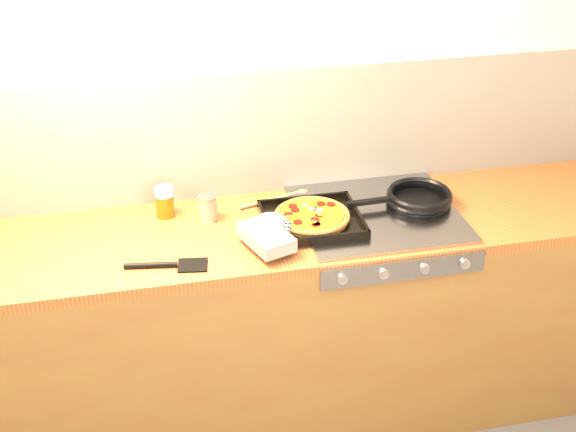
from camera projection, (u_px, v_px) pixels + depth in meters
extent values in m
plane|color=beige|center=(244.00, 109.00, 3.03)|extent=(3.20, 0.00, 3.20)
cube|color=silver|center=(245.00, 135.00, 3.07)|extent=(3.20, 0.02, 0.50)
cube|color=brown|center=(262.00, 330.00, 3.18)|extent=(3.20, 0.60, 0.86)
cube|color=#98592F|center=(260.00, 233.00, 2.96)|extent=(3.20, 0.60, 0.04)
cube|color=#96969B|center=(403.00, 269.00, 2.80)|extent=(0.60, 0.03, 0.08)
cylinder|color=#A5A5AA|center=(342.00, 279.00, 2.74)|extent=(0.04, 0.02, 0.04)
cylinder|color=#A5A5AA|center=(384.00, 274.00, 2.77)|extent=(0.04, 0.02, 0.04)
cylinder|color=#A5A5AA|center=(425.00, 269.00, 2.80)|extent=(0.04, 0.02, 0.04)
cylinder|color=#A5A5AA|center=(465.00, 264.00, 2.83)|extent=(0.04, 0.02, 0.04)
cube|color=#96969B|center=(377.00, 214.00, 3.03)|extent=(0.60, 0.56, 0.02)
cube|color=black|center=(312.00, 221.00, 2.95)|extent=(0.36, 0.31, 0.01)
cube|color=black|center=(303.00, 198.00, 3.07)|extent=(0.36, 0.01, 0.02)
cube|color=black|center=(322.00, 238.00, 2.82)|extent=(0.36, 0.01, 0.02)
cube|color=black|center=(357.00, 212.00, 2.98)|extent=(0.01, 0.31, 0.02)
cube|color=black|center=(266.00, 222.00, 2.91)|extent=(0.01, 0.31, 0.02)
cylinder|color=#A76030|center=(312.00, 217.00, 2.94)|extent=(0.27, 0.27, 0.02)
torus|color=#A76030|center=(312.00, 215.00, 2.94)|extent=(0.28, 0.28, 0.02)
cylinder|color=orange|center=(312.00, 215.00, 2.94)|extent=(0.24, 0.24, 0.01)
cylinder|color=maroon|center=(319.00, 215.00, 2.93)|extent=(0.03, 0.03, 0.00)
cylinder|color=maroon|center=(293.00, 206.00, 2.98)|extent=(0.03, 0.03, 0.00)
cylinder|color=maroon|center=(316.00, 224.00, 2.87)|extent=(0.03, 0.03, 0.00)
cylinder|color=maroon|center=(288.00, 214.00, 2.93)|extent=(0.03, 0.03, 0.00)
cylinder|color=maroon|center=(321.00, 204.00, 3.00)|extent=(0.03, 0.03, 0.00)
cylinder|color=maroon|center=(313.00, 208.00, 2.97)|extent=(0.03, 0.03, 0.00)
cylinder|color=maroon|center=(298.00, 222.00, 2.88)|extent=(0.03, 0.03, 0.00)
cylinder|color=maroon|center=(331.00, 204.00, 3.00)|extent=(0.03, 0.03, 0.00)
cylinder|color=maroon|center=(316.00, 224.00, 2.87)|extent=(0.03, 0.03, 0.00)
cylinder|color=maroon|center=(315.00, 220.00, 2.90)|extent=(0.03, 0.03, 0.00)
cylinder|color=maroon|center=(295.00, 210.00, 2.96)|extent=(0.03, 0.03, 0.00)
ellipsoid|color=gold|center=(294.00, 217.00, 2.91)|extent=(0.03, 0.02, 0.01)
ellipsoid|color=gold|center=(289.00, 217.00, 2.91)|extent=(0.03, 0.02, 0.01)
ellipsoid|color=gold|center=(307.00, 208.00, 2.97)|extent=(0.03, 0.02, 0.01)
ellipsoid|color=gold|center=(304.00, 204.00, 3.00)|extent=(0.03, 0.02, 0.01)
ellipsoid|color=gold|center=(313.00, 222.00, 2.88)|extent=(0.03, 0.02, 0.01)
ellipsoid|color=gold|center=(321.00, 215.00, 2.93)|extent=(0.03, 0.02, 0.01)
ellipsoid|color=gold|center=(317.00, 213.00, 2.94)|extent=(0.03, 0.02, 0.01)
ellipsoid|color=gold|center=(296.00, 218.00, 2.90)|extent=(0.03, 0.02, 0.01)
ellipsoid|color=gold|center=(309.00, 205.00, 2.99)|extent=(0.03, 0.02, 0.01)
ellipsoid|color=silver|center=(305.00, 205.00, 2.99)|extent=(0.03, 0.03, 0.01)
ellipsoid|color=silver|center=(312.00, 209.00, 2.97)|extent=(0.03, 0.03, 0.01)
ellipsoid|color=silver|center=(319.00, 210.00, 2.96)|extent=(0.03, 0.03, 0.01)
cube|color=black|center=(266.00, 237.00, 2.79)|extent=(0.19, 0.24, 0.05)
ellipsoid|color=black|center=(271.00, 222.00, 2.88)|extent=(0.13, 0.13, 0.05)
cylinder|color=black|center=(283.00, 231.00, 2.83)|extent=(0.08, 0.10, 0.05)
cylinder|color=black|center=(419.00, 201.00, 3.08)|extent=(0.24, 0.24, 0.01)
torus|color=black|center=(419.00, 196.00, 3.07)|extent=(0.26, 0.26, 0.03)
cube|color=black|center=(370.00, 202.00, 3.03)|extent=(0.18, 0.03, 0.02)
cylinder|color=maroon|center=(207.00, 208.00, 2.97)|extent=(0.08, 0.08, 0.09)
cylinder|color=#B2B2B7|center=(207.00, 197.00, 2.95)|extent=(0.08, 0.08, 0.01)
cylinder|color=#B2B2B7|center=(208.00, 219.00, 3.00)|extent=(0.08, 0.08, 0.01)
cylinder|color=#D24C0C|center=(165.00, 206.00, 3.00)|extent=(0.09, 0.09, 0.09)
cylinder|color=silver|center=(164.00, 192.00, 2.97)|extent=(0.09, 0.09, 0.03)
cylinder|color=#AD7E49|center=(271.00, 200.00, 3.12)|extent=(0.25, 0.09, 0.02)
ellipsoid|color=#AD7E49|center=(302.00, 192.00, 3.17)|extent=(0.06, 0.05, 0.02)
cube|color=black|center=(193.00, 265.00, 2.72)|extent=(0.11, 0.10, 0.01)
cylinder|color=black|center=(151.00, 265.00, 2.71)|extent=(0.18, 0.05, 0.02)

